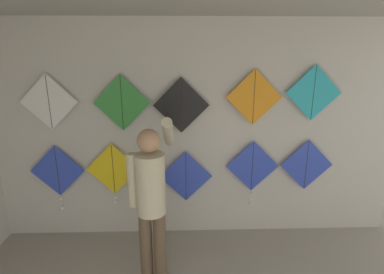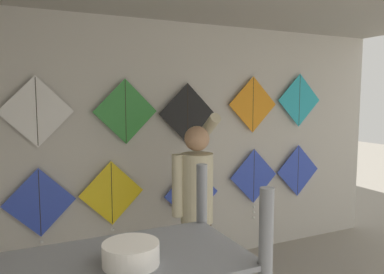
% 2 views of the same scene
% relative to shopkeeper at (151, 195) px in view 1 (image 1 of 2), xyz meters
% --- Properties ---
extents(back_panel, '(5.56, 0.06, 2.80)m').
position_rel_shopkeeper_xyz_m(back_panel, '(0.33, 0.95, 0.37)').
color(back_panel, beige).
rests_on(back_panel, ground).
extents(shopkeeper, '(0.46, 0.61, 1.83)m').
position_rel_shopkeeper_xyz_m(shopkeeper, '(0.00, 0.00, 0.00)').
color(shopkeeper, brown).
rests_on(shopkeeper, ground).
extents(kite_0, '(0.69, 0.04, 0.90)m').
position_rel_shopkeeper_xyz_m(kite_0, '(-1.28, 0.86, -0.12)').
color(kite_0, blue).
extents(kite_1, '(0.69, 0.04, 0.83)m').
position_rel_shopkeeper_xyz_m(kite_1, '(-0.57, 0.86, -0.09)').
color(kite_1, yellow).
extents(kite_2, '(0.69, 0.01, 0.69)m').
position_rel_shopkeeper_xyz_m(kite_2, '(0.36, 0.86, -0.18)').
color(kite_2, blue).
extents(kite_3, '(0.69, 0.04, 0.90)m').
position_rel_shopkeeper_xyz_m(kite_3, '(1.22, 0.86, -0.08)').
color(kite_3, blue).
extents(kite_4, '(0.69, 0.01, 0.69)m').
position_rel_shopkeeper_xyz_m(kite_4, '(1.93, 0.86, -0.04)').
color(kite_4, blue).
extents(kite_5, '(0.69, 0.01, 0.69)m').
position_rel_shopkeeper_xyz_m(kite_5, '(-1.27, 0.86, 0.80)').
color(kite_5, white).
extents(kite_6, '(0.69, 0.01, 0.69)m').
position_rel_shopkeeper_xyz_m(kite_6, '(-0.41, 0.86, 0.79)').
color(kite_6, '#338C38').
extents(kite_7, '(0.69, 0.01, 0.69)m').
position_rel_shopkeeper_xyz_m(kite_7, '(0.31, 0.86, 0.75)').
color(kite_7, black).
extents(kite_8, '(0.69, 0.01, 0.69)m').
position_rel_shopkeeper_xyz_m(kite_8, '(1.19, 0.86, 0.85)').
color(kite_8, orange).
extents(kite_9, '(0.69, 0.01, 0.69)m').
position_rel_shopkeeper_xyz_m(kite_9, '(1.92, 0.86, 0.90)').
color(kite_9, '#28B2C6').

